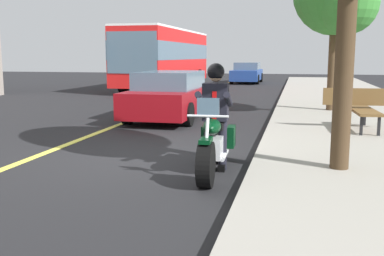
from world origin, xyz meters
The scene contains 8 objects.
ground_plane centered at (0.00, 0.00, 0.00)m, with size 80.00×80.00×0.00m, color black.
lane_center_stripe centered at (0.00, -2.00, 0.01)m, with size 60.00×0.16×0.01m, color #E5DB4C.
motorcycle_main centered at (0.72, 1.42, 0.45)m, with size 2.22×0.66×1.26m.
rider_main centered at (0.53, 1.41, 1.04)m, with size 0.64×0.57×1.74m.
bus_near centered at (-17.38, -4.69, 1.87)m, with size 11.05×2.70×3.30m.
car_silver centered at (-23.71, -0.74, 0.69)m, with size 4.60×1.92×1.40m.
car_dark centered at (-5.26, -0.96, 0.69)m, with size 4.60×1.92×1.40m.
bench_sidewalk centered at (-3.41, 4.19, 0.71)m, with size 1.83×1.80×0.95m.
Camera 1 is at (7.68, 2.69, 1.85)m, focal length 42.30 mm.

